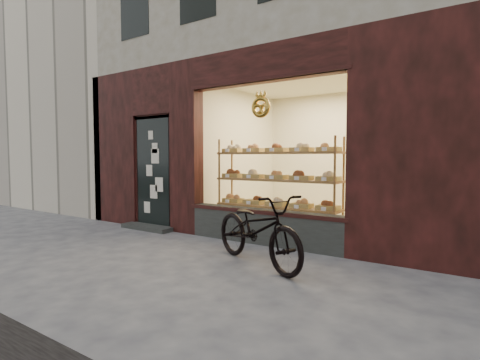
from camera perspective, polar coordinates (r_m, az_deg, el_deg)
The scene contains 4 objects.
ground at distance 4.77m, azimuth -14.90°, elevation -13.46°, with size 90.00×90.00×0.00m, color #41424C.
neighbor_left at distance 15.88m, azimuth -22.99°, elevation 14.53°, with size 12.00×7.00×9.00m, color silver.
display_shelf at distance 6.30m, azimuth 5.65°, elevation -1.10°, with size 2.20×0.45×1.70m.
bicycle at distance 4.81m, azimuth 2.65°, elevation -7.48°, with size 0.62×1.77×0.93m, color black.
Camera 1 is at (3.47, -2.96, 1.38)m, focal length 28.00 mm.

